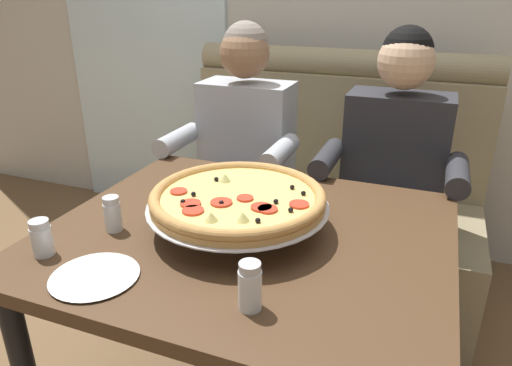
{
  "coord_description": "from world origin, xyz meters",
  "views": [
    {
      "loc": [
        0.45,
        -1.09,
        1.4
      ],
      "look_at": [
        -0.01,
        0.09,
        0.87
      ],
      "focal_mm": 32.9,
      "sensor_mm": 36.0,
      "label": 1
    }
  ],
  "objects_px": {
    "shaker_parmesan": "(42,240)",
    "plate_near_left": "(94,274)",
    "diner_left": "(238,158)",
    "shaker_oregano": "(250,289)",
    "dining_table": "(248,259)",
    "pizza": "(238,199)",
    "patio_chair": "(208,108)",
    "shaker_pepper_flakes": "(113,216)",
    "diner_right": "(390,178)",
    "booth_bench": "(321,209)"
  },
  "relations": [
    {
      "from": "diner_right",
      "to": "shaker_pepper_flakes",
      "type": "height_order",
      "value": "diner_right"
    },
    {
      "from": "booth_bench",
      "to": "plate_near_left",
      "type": "height_order",
      "value": "booth_bench"
    },
    {
      "from": "diner_left",
      "to": "patio_chair",
      "type": "xyz_separation_m",
      "value": [
        -0.89,
        1.46,
        -0.19
      ]
    },
    {
      "from": "shaker_oregano",
      "to": "diner_left",
      "type": "bearing_deg",
      "value": 114.75
    },
    {
      "from": "shaker_oregano",
      "to": "diner_right",
      "type": "bearing_deg",
      "value": 79.45
    },
    {
      "from": "shaker_parmesan",
      "to": "plate_near_left",
      "type": "xyz_separation_m",
      "value": [
        0.19,
        -0.04,
        -0.03
      ]
    },
    {
      "from": "shaker_parmesan",
      "to": "diner_left",
      "type": "bearing_deg",
      "value": 83.33
    },
    {
      "from": "diner_left",
      "to": "patio_chair",
      "type": "bearing_deg",
      "value": 121.19
    },
    {
      "from": "diner_left",
      "to": "pizza",
      "type": "distance_m",
      "value": 0.76
    },
    {
      "from": "diner_right",
      "to": "plate_near_left",
      "type": "relative_size",
      "value": 6.04
    },
    {
      "from": "dining_table",
      "to": "diner_right",
      "type": "xyz_separation_m",
      "value": [
        0.32,
        0.68,
        0.05
      ]
    },
    {
      "from": "shaker_oregano",
      "to": "shaker_pepper_flakes",
      "type": "bearing_deg",
      "value": 159.3
    },
    {
      "from": "pizza",
      "to": "patio_chair",
      "type": "height_order",
      "value": "pizza"
    },
    {
      "from": "diner_left",
      "to": "plate_near_left",
      "type": "xyz_separation_m",
      "value": [
        0.08,
        -1.03,
        0.06
      ]
    },
    {
      "from": "diner_right",
      "to": "patio_chair",
      "type": "xyz_separation_m",
      "value": [
        -1.53,
        1.46,
        -0.19
      ]
    },
    {
      "from": "diner_right",
      "to": "pizza",
      "type": "xyz_separation_m",
      "value": [
        -0.35,
        -0.68,
        0.14
      ]
    },
    {
      "from": "diner_right",
      "to": "pizza",
      "type": "bearing_deg",
      "value": -117.33
    },
    {
      "from": "plate_near_left",
      "to": "booth_bench",
      "type": "bearing_deg",
      "value": 79.15
    },
    {
      "from": "booth_bench",
      "to": "diner_left",
      "type": "bearing_deg",
      "value": -140.62
    },
    {
      "from": "shaker_oregano",
      "to": "patio_chair",
      "type": "relative_size",
      "value": 0.13
    },
    {
      "from": "patio_chair",
      "to": "pizza",
      "type": "bearing_deg",
      "value": -61.14
    },
    {
      "from": "pizza",
      "to": "shaker_pepper_flakes",
      "type": "bearing_deg",
      "value": -157.56
    },
    {
      "from": "booth_bench",
      "to": "shaker_pepper_flakes",
      "type": "height_order",
      "value": "booth_bench"
    },
    {
      "from": "pizza",
      "to": "plate_near_left",
      "type": "bearing_deg",
      "value": -122.26
    },
    {
      "from": "diner_left",
      "to": "shaker_oregano",
      "type": "bearing_deg",
      "value": -65.25
    },
    {
      "from": "shaker_pepper_flakes",
      "to": "plate_near_left",
      "type": "bearing_deg",
      "value": -63.94
    },
    {
      "from": "shaker_parmesan",
      "to": "plate_near_left",
      "type": "height_order",
      "value": "shaker_parmesan"
    },
    {
      "from": "pizza",
      "to": "shaker_oregano",
      "type": "bearing_deg",
      "value": -62.66
    },
    {
      "from": "pizza",
      "to": "shaker_parmesan",
      "type": "relative_size",
      "value": 5.23
    },
    {
      "from": "diner_left",
      "to": "diner_right",
      "type": "xyz_separation_m",
      "value": [
        0.65,
        0.0,
        0.0
      ]
    },
    {
      "from": "dining_table",
      "to": "shaker_oregano",
      "type": "bearing_deg",
      "value": -66.81
    },
    {
      "from": "shaker_pepper_flakes",
      "to": "shaker_parmesan",
      "type": "relative_size",
      "value": 1.05
    },
    {
      "from": "plate_near_left",
      "to": "patio_chair",
      "type": "relative_size",
      "value": 0.25
    },
    {
      "from": "diner_right",
      "to": "shaker_parmesan",
      "type": "distance_m",
      "value": 1.26
    },
    {
      "from": "plate_near_left",
      "to": "shaker_parmesan",
      "type": "bearing_deg",
      "value": 168.31
    },
    {
      "from": "shaker_parmesan",
      "to": "dining_table",
      "type": "bearing_deg",
      "value": 35.25
    },
    {
      "from": "pizza",
      "to": "plate_near_left",
      "type": "xyz_separation_m",
      "value": [
        -0.22,
        -0.35,
        -0.08
      ]
    },
    {
      "from": "diner_right",
      "to": "shaker_parmesan",
      "type": "bearing_deg",
      "value": -127.62
    },
    {
      "from": "shaker_parmesan",
      "to": "diner_right",
      "type": "bearing_deg",
      "value": 52.38
    },
    {
      "from": "shaker_pepper_flakes",
      "to": "shaker_oregano",
      "type": "height_order",
      "value": "shaker_oregano"
    },
    {
      "from": "patio_chair",
      "to": "booth_bench",
      "type": "bearing_deg",
      "value": -44.69
    },
    {
      "from": "shaker_parmesan",
      "to": "patio_chair",
      "type": "bearing_deg",
      "value": 107.41
    },
    {
      "from": "diner_left",
      "to": "shaker_parmesan",
      "type": "height_order",
      "value": "diner_left"
    },
    {
      "from": "shaker_oregano",
      "to": "shaker_parmesan",
      "type": "height_order",
      "value": "shaker_oregano"
    },
    {
      "from": "dining_table",
      "to": "shaker_parmesan",
      "type": "xyz_separation_m",
      "value": [
        -0.44,
        -0.31,
        0.14
      ]
    },
    {
      "from": "patio_chair",
      "to": "plate_near_left",
      "type": "bearing_deg",
      "value": -68.93
    },
    {
      "from": "diner_left",
      "to": "shaker_oregano",
      "type": "xyz_separation_m",
      "value": [
        0.46,
        -1.0,
        0.1
      ]
    },
    {
      "from": "shaker_pepper_flakes",
      "to": "shaker_oregano",
      "type": "xyz_separation_m",
      "value": [
        0.49,
        -0.19,
        0.0
      ]
    },
    {
      "from": "booth_bench",
      "to": "pizza",
      "type": "distance_m",
      "value": 1.05
    },
    {
      "from": "pizza",
      "to": "shaker_oregano",
      "type": "distance_m",
      "value": 0.36
    }
  ]
}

